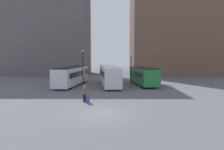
{
  "coord_description": "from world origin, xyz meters",
  "views": [
    {
      "loc": [
        1.0,
        -18.27,
        4.93
      ],
      "look_at": [
        0.75,
        11.41,
        2.32
      ],
      "focal_mm": 35.0,
      "sensor_mm": 36.0,
      "label": 1
    }
  ],
  "objects_px": {
    "traveler": "(84,92)",
    "suitcase": "(88,100)",
    "bus_0": "(72,75)",
    "bus_2": "(143,76)",
    "bus_1": "(109,75)",
    "lamp_post_0": "(131,68)",
    "lamp_post_1": "(83,66)"
  },
  "relations": [
    {
      "from": "bus_1",
      "to": "lamp_post_0",
      "type": "xyz_separation_m",
      "value": [
        3.3,
        -3.36,
        1.33
      ]
    },
    {
      "from": "suitcase",
      "to": "bus_2",
      "type": "bearing_deg",
      "value": -51.72
    },
    {
      "from": "suitcase",
      "to": "lamp_post_0",
      "type": "xyz_separation_m",
      "value": [
        5.31,
        9.61,
        2.82
      ]
    },
    {
      "from": "bus_2",
      "to": "traveler",
      "type": "xyz_separation_m",
      "value": [
        -8.14,
        -13.44,
        -0.55
      ]
    },
    {
      "from": "bus_0",
      "to": "lamp_post_1",
      "type": "xyz_separation_m",
      "value": [
        2.4,
        -3.89,
        1.72
      ]
    },
    {
      "from": "bus_0",
      "to": "lamp_post_0",
      "type": "relative_size",
      "value": 2.31
    },
    {
      "from": "traveler",
      "to": "lamp_post_1",
      "type": "distance_m",
      "value": 9.52
    },
    {
      "from": "bus_2",
      "to": "traveler",
      "type": "distance_m",
      "value": 15.72
    },
    {
      "from": "traveler",
      "to": "lamp_post_1",
      "type": "xyz_separation_m",
      "value": [
        -1.43,
        9.11,
        2.35
      ]
    },
    {
      "from": "suitcase",
      "to": "lamp_post_1",
      "type": "relative_size",
      "value": 0.14
    },
    {
      "from": "bus_0",
      "to": "bus_1",
      "type": "bearing_deg",
      "value": -85.94
    },
    {
      "from": "bus_1",
      "to": "lamp_post_1",
      "type": "distance_m",
      "value": 5.47
    },
    {
      "from": "suitcase",
      "to": "lamp_post_0",
      "type": "bearing_deg",
      "value": -51.33
    },
    {
      "from": "bus_0",
      "to": "bus_2",
      "type": "relative_size",
      "value": 1.23
    },
    {
      "from": "bus_1",
      "to": "lamp_post_0",
      "type": "height_order",
      "value": "lamp_post_0"
    },
    {
      "from": "bus_0",
      "to": "lamp_post_1",
      "type": "distance_m",
      "value": 4.88
    },
    {
      "from": "bus_2",
      "to": "bus_1",
      "type": "bearing_deg",
      "value": 89.53
    },
    {
      "from": "bus_0",
      "to": "bus_2",
      "type": "distance_m",
      "value": 11.98
    },
    {
      "from": "traveler",
      "to": "suitcase",
      "type": "height_order",
      "value": "traveler"
    },
    {
      "from": "traveler",
      "to": "suitcase",
      "type": "xyz_separation_m",
      "value": [
        0.4,
        -0.32,
        -0.76
      ]
    },
    {
      "from": "traveler",
      "to": "lamp_post_0",
      "type": "height_order",
      "value": "lamp_post_0"
    },
    {
      "from": "bus_0",
      "to": "lamp_post_0",
      "type": "height_order",
      "value": "lamp_post_0"
    },
    {
      "from": "bus_2",
      "to": "bus_0",
      "type": "bearing_deg",
      "value": 83.7
    },
    {
      "from": "bus_0",
      "to": "bus_1",
      "type": "distance_m",
      "value": 6.26
    },
    {
      "from": "suitcase",
      "to": "lamp_post_1",
      "type": "height_order",
      "value": "lamp_post_1"
    },
    {
      "from": "bus_1",
      "to": "lamp_post_0",
      "type": "distance_m",
      "value": 4.89
    },
    {
      "from": "bus_0",
      "to": "traveler",
      "type": "height_order",
      "value": "bus_0"
    },
    {
      "from": "lamp_post_1",
      "to": "traveler",
      "type": "bearing_deg",
      "value": -81.08
    },
    {
      "from": "suitcase",
      "to": "lamp_post_1",
      "type": "bearing_deg",
      "value": -11.38
    },
    {
      "from": "bus_0",
      "to": "traveler",
      "type": "relative_size",
      "value": 6.81
    },
    {
      "from": "traveler",
      "to": "suitcase",
      "type": "bearing_deg",
      "value": -151.06
    },
    {
      "from": "bus_0",
      "to": "lamp_post_1",
      "type": "height_order",
      "value": "lamp_post_1"
    }
  ]
}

